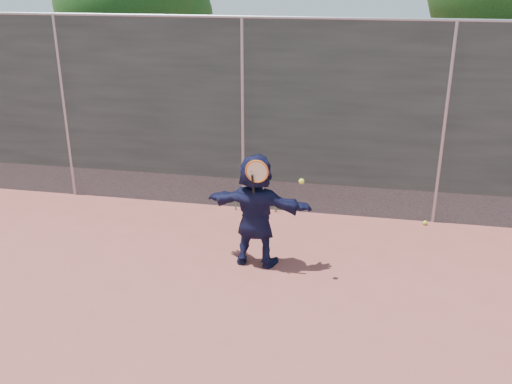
# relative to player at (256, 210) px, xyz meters

# --- Properties ---
(ground) EXTENTS (80.00, 80.00, 0.00)m
(ground) POSITION_rel_player_xyz_m (-0.57, -1.67, -0.76)
(ground) COLOR #9E4C42
(ground) RESTS_ON ground
(player) EXTENTS (1.44, 0.60, 1.51)m
(player) POSITION_rel_player_xyz_m (0.00, 0.00, 0.00)
(player) COLOR #141739
(player) RESTS_ON ground
(ball_ground) EXTENTS (0.07, 0.07, 0.07)m
(ball_ground) POSITION_rel_player_xyz_m (2.30, 1.68, -0.72)
(ball_ground) COLOR #CEDF31
(ball_ground) RESTS_ON ground
(fence) EXTENTS (20.00, 0.06, 3.03)m
(fence) POSITION_rel_player_xyz_m (-0.57, 1.83, 0.83)
(fence) COLOR #38423D
(fence) RESTS_ON ground
(swing_action) EXTENTS (0.73, 0.16, 0.51)m
(swing_action) POSITION_rel_player_xyz_m (0.10, -0.20, 0.58)
(swing_action) COLOR #D45A13
(swing_action) RESTS_ON ground
(tree_left) EXTENTS (3.15, 3.00, 4.53)m
(tree_left) POSITION_rel_player_xyz_m (-3.42, 4.89, 2.18)
(tree_left) COLOR #382314
(tree_left) RESTS_ON ground
(weed_clump) EXTENTS (0.68, 0.07, 0.30)m
(weed_clump) POSITION_rel_player_xyz_m (-0.28, 1.72, -0.62)
(weed_clump) COLOR #387226
(weed_clump) RESTS_ON ground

